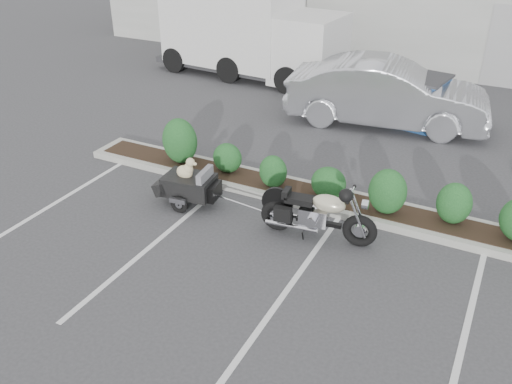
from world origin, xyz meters
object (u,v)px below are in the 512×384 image
at_px(motorcycle, 317,214).
at_px(sedan, 387,93).
at_px(pet_trailer, 189,184).
at_px(dumpster, 406,98).
at_px(delivery_truck, 250,32).

bearing_deg(motorcycle, sedan, 87.11).
xyz_separation_m(pet_trailer, dumpster, (2.79, 6.59, 0.24)).
height_order(sedan, delivery_truck, delivery_truck).
relative_size(pet_trailer, sedan, 0.33).
xyz_separation_m(motorcycle, dumpster, (0.00, 6.61, 0.18)).
bearing_deg(dumpster, pet_trailer, -103.00).
xyz_separation_m(motorcycle, delivery_truck, (-5.83, 8.54, 0.98)).
height_order(sedan, dumpster, sedan).
height_order(pet_trailer, sedan, sedan).
height_order(dumpster, delivery_truck, delivery_truck).
bearing_deg(pet_trailer, sedan, 62.08).
relative_size(dumpster, delivery_truck, 0.33).
height_order(pet_trailer, dumpster, dumpster).
xyz_separation_m(pet_trailer, sedan, (2.37, 6.12, 0.44)).
xyz_separation_m(motorcycle, sedan, (-0.41, 6.14, 0.38)).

